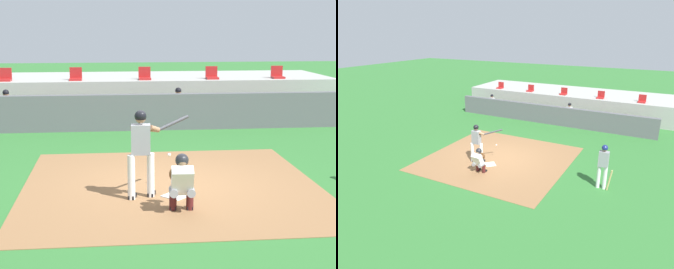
# 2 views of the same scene
# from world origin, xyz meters

# --- Properties ---
(ground_plane) EXTENTS (80.00, 80.00, 0.00)m
(ground_plane) POSITION_xyz_m (0.00, 0.00, 0.00)
(ground_plane) COLOR #2D6B2D
(dirt_infield) EXTENTS (6.40, 6.40, 0.01)m
(dirt_infield) POSITION_xyz_m (0.00, 0.00, 0.01)
(dirt_infield) COLOR olive
(dirt_infield) RESTS_ON ground
(home_plate) EXTENTS (0.62, 0.62, 0.02)m
(home_plate) POSITION_xyz_m (0.00, -0.80, 0.02)
(home_plate) COLOR white
(home_plate) RESTS_ON dirt_infield
(batter_at_plate) EXTENTS (1.32, 0.77, 1.80)m
(batter_at_plate) POSITION_xyz_m (-0.67, -0.81, 1.04)
(batter_at_plate) COLOR silver
(batter_at_plate) RESTS_ON ground
(catcher_crouched) EXTENTS (0.50, 1.95, 1.13)m
(catcher_crouched) POSITION_xyz_m (0.00, -1.71, 0.61)
(catcher_crouched) COLOR gray
(catcher_crouched) RESTS_ON ground
(on_deck_batter) EXTENTS (0.58, 0.23, 1.79)m
(on_deck_batter) POSITION_xyz_m (4.88, -0.60, 1.02)
(on_deck_batter) COLOR silver
(on_deck_batter) RESTS_ON ground
(dugout_wall) EXTENTS (13.00, 0.30, 1.20)m
(dugout_wall) POSITION_xyz_m (0.00, 6.50, 0.60)
(dugout_wall) COLOR #59595E
(dugout_wall) RESTS_ON ground
(dugout_bench) EXTENTS (11.80, 0.44, 0.45)m
(dugout_bench) POSITION_xyz_m (0.00, 7.50, 0.23)
(dugout_bench) COLOR olive
(dugout_bench) RESTS_ON ground
(dugout_player_0) EXTENTS (0.49, 0.70, 1.30)m
(dugout_player_0) POSITION_xyz_m (-4.84, 7.34, 0.67)
(dugout_player_0) COLOR #939399
(dugout_player_0) RESTS_ON ground
(dugout_player_1) EXTENTS (0.49, 0.70, 1.30)m
(dugout_player_1) POSITION_xyz_m (1.06, 7.34, 0.67)
(dugout_player_1) COLOR #939399
(dugout_player_1) RESTS_ON ground
(stands_platform) EXTENTS (15.00, 4.40, 1.40)m
(stands_platform) POSITION_xyz_m (0.00, 10.90, 0.70)
(stands_platform) COLOR #9E9E99
(stands_platform) RESTS_ON ground
(stadium_seat_0) EXTENTS (0.46, 0.46, 0.48)m
(stadium_seat_0) POSITION_xyz_m (-5.20, 9.38, 1.53)
(stadium_seat_0) COLOR #A51E1E
(stadium_seat_0) RESTS_ON stands_platform
(stadium_seat_1) EXTENTS (0.46, 0.46, 0.48)m
(stadium_seat_1) POSITION_xyz_m (-2.60, 9.38, 1.53)
(stadium_seat_1) COLOR #A51E1E
(stadium_seat_1) RESTS_ON stands_platform
(stadium_seat_2) EXTENTS (0.46, 0.46, 0.48)m
(stadium_seat_2) POSITION_xyz_m (0.00, 9.38, 1.53)
(stadium_seat_2) COLOR #A51E1E
(stadium_seat_2) RESTS_ON stands_platform
(stadium_seat_3) EXTENTS (0.46, 0.46, 0.48)m
(stadium_seat_3) POSITION_xyz_m (2.60, 9.38, 1.53)
(stadium_seat_3) COLOR #A51E1E
(stadium_seat_3) RESTS_ON stands_platform
(stadium_seat_4) EXTENTS (0.46, 0.46, 0.48)m
(stadium_seat_4) POSITION_xyz_m (5.20, 9.38, 1.53)
(stadium_seat_4) COLOR #A51E1E
(stadium_seat_4) RESTS_ON stands_platform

